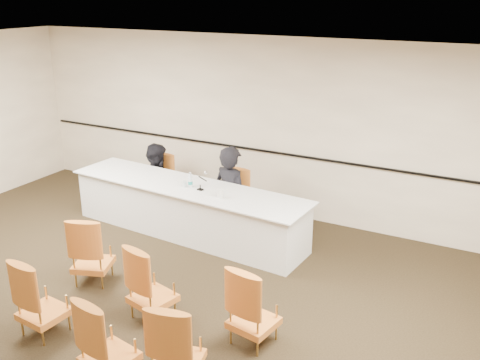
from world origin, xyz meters
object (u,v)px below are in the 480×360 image
at_px(panelist_main, 231,201).
at_px(water_bottle, 190,180).
at_px(aud_chair_back_right, 177,343).
at_px(panelist_second, 158,187).
at_px(panelist_second_chair, 157,182).
at_px(aud_chair_front_mid, 152,282).
at_px(aud_chair_front_right, 254,305).
at_px(drinking_glass, 184,184).
at_px(aud_chair_front_left, 92,249).
at_px(coffee_cup, 220,194).
at_px(microphone, 200,182).
at_px(aud_chair_back_left, 42,296).
at_px(panel_table, 187,210).
at_px(panelist_main_chair, 231,199).
at_px(aud_chair_back_mid, 108,339).

relative_size(panelist_main, water_bottle, 7.89).
bearing_deg(aud_chair_back_right, panelist_second, 115.33).
xyz_separation_m(panelist_second_chair, aud_chair_back_right, (2.89, -3.62, 0.00)).
relative_size(aud_chair_front_mid, aud_chair_front_right, 1.00).
distance_m(panelist_second_chair, drinking_glass, 1.37).
xyz_separation_m(panelist_second, panelist_second_chair, (0.00, 0.00, 0.10)).
bearing_deg(panelist_second_chair, aud_chair_front_left, -68.75).
height_order(aud_chair_front_left, aud_chair_back_right, same).
bearing_deg(aud_chair_front_left, aud_chair_back_right, -48.30).
height_order(panelist_second_chair, coffee_cup, panelist_second_chair).
height_order(microphone, aud_chair_front_left, microphone).
height_order(drinking_glass, aud_chair_front_mid, aud_chair_front_mid).
bearing_deg(aud_chair_back_left, drinking_glass, 94.93).
bearing_deg(panel_table, panelist_second, 151.99).
xyz_separation_m(panelist_main, aud_chair_front_left, (-0.77, -2.40, 0.03)).
bearing_deg(drinking_glass, aud_chair_front_mid, -66.39).
height_order(panel_table, panelist_main_chair, panelist_main_chair).
bearing_deg(microphone, aud_chair_back_right, -56.76).
distance_m(coffee_cup, aud_chair_back_mid, 3.07).
bearing_deg(aud_chair_front_left, panelist_main, 51.77).
relative_size(panelist_main, aud_chair_back_mid, 1.95).
relative_size(panel_table, panelist_main, 2.19).
xyz_separation_m(aud_chair_front_left, aud_chair_front_right, (2.47, -0.17, 0.00)).
relative_size(panel_table, panelist_second_chair, 4.28).
relative_size(panelist_main_chair, aud_chair_front_left, 1.00).
bearing_deg(coffee_cup, water_bottle, 163.73).
xyz_separation_m(panelist_second_chair, coffee_cup, (1.79, -0.87, 0.41)).
xyz_separation_m(panelist_second_chair, drinking_glass, (1.08, -0.74, 0.39)).
xyz_separation_m(panelist_second_chair, aud_chair_front_left, (0.78, -2.50, 0.00)).
height_order(panelist_second, aud_chair_front_right, panelist_second).
relative_size(panelist_main_chair, panelist_second, 0.59).
bearing_deg(panelist_second_chair, aud_chair_back_mid, -55.85).
xyz_separation_m(microphone, coffee_cup, (0.43, -0.14, -0.07)).
xyz_separation_m(aud_chair_front_left, aud_chair_front_mid, (1.20, -0.30, 0.00)).
bearing_deg(aud_chair_front_left, microphone, 51.31).
relative_size(panelist_main, aud_chair_front_left, 1.95).
distance_m(drinking_glass, coffee_cup, 0.72).
bearing_deg(microphone, panelist_second_chair, 157.00).
bearing_deg(aud_chair_back_left, aud_chair_front_mid, 47.48).
relative_size(aud_chair_front_mid, aud_chair_back_mid, 1.00).
distance_m(water_bottle, drinking_glass, 0.11).
relative_size(aud_chair_front_left, aud_chair_back_left, 1.00).
height_order(panel_table, aud_chair_front_mid, aud_chair_front_mid).
bearing_deg(aud_chair_front_left, aud_chair_front_right, -24.39).
distance_m(panel_table, aud_chair_front_mid, 2.32).
bearing_deg(panel_table, aud_chair_front_left, -94.96).
xyz_separation_m(panelist_second_chair, microphone, (1.36, -0.74, 0.47)).
height_order(panelist_main_chair, aud_chair_front_right, same).
distance_m(panelist_second, aud_chair_back_mid, 4.49).
relative_size(panelist_main, drinking_glass, 18.54).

